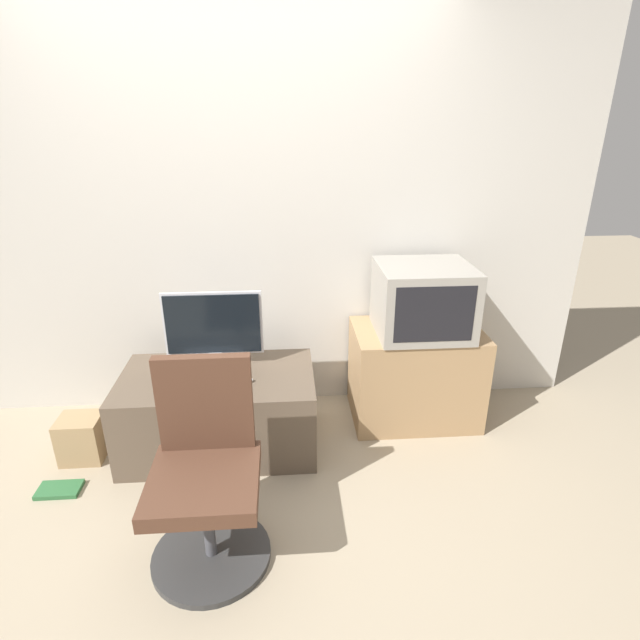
{
  "coord_description": "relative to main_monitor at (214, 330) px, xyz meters",
  "views": [
    {
      "loc": [
        0.25,
        -1.75,
        1.84
      ],
      "look_at": [
        0.46,
        0.97,
        0.72
      ],
      "focal_mm": 28.0,
      "sensor_mm": 36.0,
      "label": 1
    }
  ],
  "objects": [
    {
      "name": "book",
      "position": [
        -0.8,
        -0.48,
        -0.68
      ],
      "size": [
        0.22,
        0.13,
        0.02
      ],
      "color": "#2D6638",
      "rests_on": "ground_plane"
    },
    {
      "name": "desk",
      "position": [
        0.01,
        -0.13,
        -0.46
      ],
      "size": [
        1.1,
        0.63,
        0.47
      ],
      "color": "brown",
      "rests_on": "ground_plane"
    },
    {
      "name": "cardboard_box_lower",
      "position": [
        -0.77,
        -0.19,
        -0.56
      ],
      "size": [
        0.23,
        0.2,
        0.26
      ],
      "color": "#A3845B",
      "rests_on": "ground_plane"
    },
    {
      "name": "wall_back",
      "position": [
        0.16,
        0.41,
        0.61
      ],
      "size": [
        4.4,
        0.05,
        2.6
      ],
      "color": "beige",
      "rests_on": "ground_plane"
    },
    {
      "name": "side_stand",
      "position": [
        1.23,
        0.1,
        -0.39
      ],
      "size": [
        0.79,
        0.52,
        0.61
      ],
      "color": "#A37F56",
      "rests_on": "ground_plane"
    },
    {
      "name": "ground_plane",
      "position": [
        0.16,
        -0.92,
        -0.69
      ],
      "size": [
        12.0,
        12.0,
        0.0
      ],
      "primitive_type": "plane",
      "color": "tan"
    },
    {
      "name": "keyboard",
      "position": [
        -0.04,
        -0.2,
        -0.22
      ],
      "size": [
        0.37,
        0.1,
        0.01
      ],
      "color": "silver",
      "rests_on": "desk"
    },
    {
      "name": "main_monitor",
      "position": [
        0.0,
        0.0,
        0.0
      ],
      "size": [
        0.56,
        0.23,
        0.46
      ],
      "color": "silver",
      "rests_on": "desk"
    },
    {
      "name": "crt_tv",
      "position": [
        1.24,
        0.07,
        0.13
      ],
      "size": [
        0.55,
        0.49,
        0.42
      ],
      "color": "gray",
      "rests_on": "side_stand"
    },
    {
      "name": "mouse",
      "position": [
        0.2,
        -0.22,
        -0.21
      ],
      "size": [
        0.06,
        0.04,
        0.03
      ],
      "color": "silver",
      "rests_on": "desk"
    },
    {
      "name": "office_chair",
      "position": [
        0.05,
        -0.91,
        -0.31
      ],
      "size": [
        0.53,
        0.53,
        0.91
      ],
      "color": "#333333",
      "rests_on": "ground_plane"
    }
  ]
}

